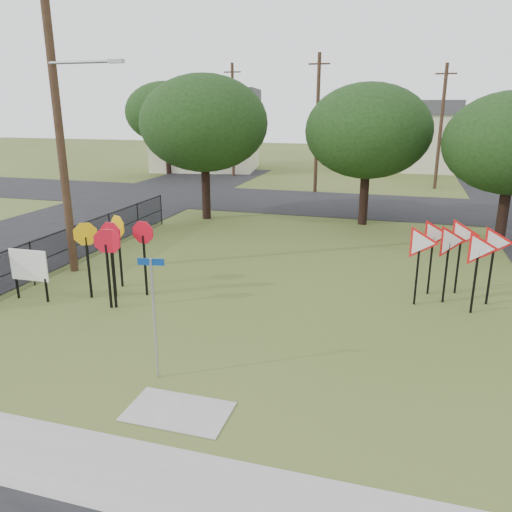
{
  "coord_description": "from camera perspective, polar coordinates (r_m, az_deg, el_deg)",
  "views": [
    {
      "loc": [
        3.83,
        -10.0,
        5.68
      ],
      "look_at": [
        -0.03,
        3.0,
        1.6
      ],
      "focal_mm": 35.0,
      "sensor_mm": 36.0,
      "label": 1
    }
  ],
  "objects": [
    {
      "name": "stop_sign_cluster",
      "position": [
        15.49,
        -16.03,
        1.5
      ],
      "size": [
        2.24,
        1.98,
        2.39
      ],
      "color": "black",
      "rests_on": "ground"
    },
    {
      "name": "tree_far_left",
      "position": [
        44.65,
        -10.26,
        15.83
      ],
      "size": [
        6.8,
        6.8,
        7.73
      ],
      "color": "black",
      "rests_on": "ground"
    },
    {
      "name": "far_pole_c",
      "position": [
        42.33,
        -2.66,
        15.26
      ],
      "size": [
        1.4,
        0.24,
        9.0
      ],
      "color": "#432D1F",
      "rests_on": "ground"
    },
    {
      "name": "curb_pad",
      "position": [
        10.22,
        -8.89,
        -17.16
      ],
      "size": [
        2.0,
        1.2,
        0.02
      ],
      "primitive_type": "cube",
      "color": "gray",
      "rests_on": "ground"
    },
    {
      "name": "sidewalk",
      "position": [
        8.97,
        -14.18,
        -23.07
      ],
      "size": [
        30.0,
        1.6,
        0.02
      ],
      "primitive_type": "cube",
      "color": "gray",
      "rests_on": "ground"
    },
    {
      "name": "far_pole_b",
      "position": [
        38.08,
        20.37,
        13.73
      ],
      "size": [
        1.4,
        0.24,
        8.5
      ],
      "color": "#432D1F",
      "rests_on": "ground"
    },
    {
      "name": "fence_run",
      "position": [
        20.46,
        -18.06,
        2.06
      ],
      "size": [
        0.05,
        11.55,
        1.5
      ],
      "color": "black",
      "rests_on": "ground"
    },
    {
      "name": "street_name_sign",
      "position": [
        10.72,
        -11.59,
        -6.12
      ],
      "size": [
        0.56,
        0.11,
        2.72
      ],
      "color": "#9A9DA3",
      "rests_on": "ground"
    },
    {
      "name": "far_pole_a",
      "position": [
        34.51,
        7.01,
        14.83
      ],
      "size": [
        1.4,
        0.24,
        9.0
      ],
      "color": "#432D1F",
      "rests_on": "ground"
    },
    {
      "name": "tree_near_mid",
      "position": [
        25.09,
        12.68,
        13.75
      ],
      "size": [
        6.0,
        6.0,
        6.8
      ],
      "color": "black",
      "rests_on": "ground"
    },
    {
      "name": "house_left",
      "position": [
        47.52,
        -5.72,
        14.21
      ],
      "size": [
        10.58,
        8.88,
        7.2
      ],
      "color": "beige",
      "rests_on": "ground"
    },
    {
      "name": "utility_pole_main",
      "position": [
        18.24,
        -21.52,
        14.16
      ],
      "size": [
        3.55,
        0.33,
        10.0
      ],
      "color": "#432D1F",
      "rests_on": "ground"
    },
    {
      "name": "house_mid",
      "position": [
        50.06,
        17.14,
        13.13
      ],
      "size": [
        8.4,
        8.4,
        6.2
      ],
      "color": "beige",
      "rests_on": "ground"
    },
    {
      "name": "yield_sign_cluster",
      "position": [
        15.75,
        21.85,
        1.26
      ],
      "size": [
        3.14,
        1.68,
        2.45
      ],
      "color": "black",
      "rests_on": "ground"
    },
    {
      "name": "ground",
      "position": [
        12.12,
        -3.99,
        -11.24
      ],
      "size": [
        140.0,
        140.0,
        0.0
      ],
      "primitive_type": "plane",
      "color": "#43551F"
    },
    {
      "name": "street_far",
      "position": [
        30.77,
        9.12,
        5.91
      ],
      "size": [
        60.0,
        8.0,
        0.02
      ],
      "primitive_type": "cube",
      "color": "black",
      "rests_on": "ground"
    },
    {
      "name": "street_left",
      "position": [
        26.13,
        -21.34,
        3.05
      ],
      "size": [
        8.0,
        50.0,
        0.02
      ],
      "primitive_type": "cube",
      "color": "black",
      "rests_on": "ground"
    },
    {
      "name": "tree_near_left",
      "position": [
        25.95,
        -5.96,
        14.84
      ],
      "size": [
        6.4,
        6.4,
        7.27
      ],
      "color": "black",
      "rests_on": "ground"
    },
    {
      "name": "info_board",
      "position": [
        16.42,
        -24.52,
        -1.16
      ],
      "size": [
        1.28,
        0.07,
        1.6
      ],
      "color": "black",
      "rests_on": "ground"
    }
  ]
}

